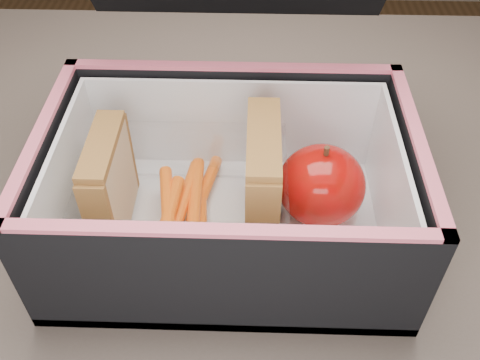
% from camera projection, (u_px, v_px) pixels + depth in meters
% --- Properties ---
extents(kitchen_table, '(1.20, 0.80, 0.75)m').
position_uv_depth(kitchen_table, '(227.00, 243.00, 0.64)').
color(kitchen_table, brown).
rests_on(kitchen_table, ground).
extents(lunch_bag, '(0.33, 0.33, 0.30)m').
position_uv_depth(lunch_bag, '(229.00, 178.00, 0.49)').
color(lunch_bag, black).
rests_on(lunch_bag, kitchen_table).
extents(plastic_tub, '(0.18, 0.13, 0.07)m').
position_uv_depth(plastic_tub, '(187.00, 197.00, 0.49)').
color(plastic_tub, white).
rests_on(plastic_tub, lunch_bag).
extents(sandwich_left, '(0.03, 0.09, 0.10)m').
position_uv_depth(sandwich_left, '(110.00, 184.00, 0.49)').
color(sandwich_left, tan).
rests_on(sandwich_left, plastic_tub).
extents(sandwich_right, '(0.03, 0.10, 0.11)m').
position_uv_depth(sandwich_right, '(262.00, 182.00, 0.48)').
color(sandwich_right, tan).
rests_on(sandwich_right, plastic_tub).
extents(carrot_sticks, '(0.06, 0.15, 0.03)m').
position_uv_depth(carrot_sticks, '(187.00, 207.00, 0.51)').
color(carrot_sticks, '#F45605').
rests_on(carrot_sticks, plastic_tub).
extents(paper_napkin, '(0.09, 0.09, 0.01)m').
position_uv_depth(paper_napkin, '(321.00, 214.00, 0.53)').
color(paper_napkin, white).
rests_on(paper_napkin, lunch_bag).
extents(red_apple, '(0.10, 0.10, 0.09)m').
position_uv_depth(red_apple, '(321.00, 185.00, 0.50)').
color(red_apple, maroon).
rests_on(red_apple, paper_napkin).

